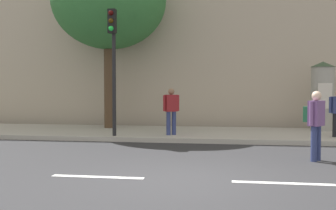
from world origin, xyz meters
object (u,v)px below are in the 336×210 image
Objects in this scene: traffic_light at (113,51)px; pedestrian_near_pole at (315,120)px; poster_column at (322,95)px; pedestrian_in_dark_shirt at (171,108)px; street_tree at (109,1)px.

pedestrian_near_pole is (5.65, -2.79, -1.91)m from traffic_light.
traffic_light is 7.71m from poster_column.
pedestrian_near_pole is 1.06× the size of pedestrian_in_dark_shirt.
traffic_light is at bearing -160.09° from pedestrian_in_dark_shirt.
pedestrian_near_pole is at bearing -26.26° from traffic_light.
traffic_light reaches higher than pedestrian_in_dark_shirt.
poster_column is 5.90m from pedestrian_near_pole.
poster_column is (6.98, 2.94, -1.45)m from traffic_light.
traffic_light is 0.59× the size of street_tree.
poster_column is at bearing 1.64° from street_tree.
street_tree is at bearing -178.36° from poster_column.
poster_column is at bearing 76.94° from pedestrian_near_pole.
pedestrian_in_dark_shirt is (-5.20, -2.30, -0.39)m from poster_column.
poster_column is at bearing 22.86° from traffic_light.
pedestrian_in_dark_shirt is (-3.88, 3.43, 0.07)m from pedestrian_near_pole.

